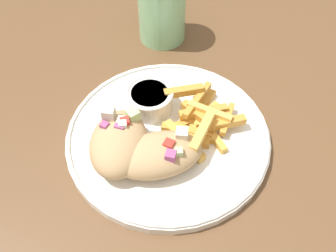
% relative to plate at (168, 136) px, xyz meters
% --- Properties ---
extents(table, '(1.33, 1.33, 0.75)m').
position_rel_plate_xyz_m(table, '(-0.04, -0.02, -0.08)').
color(table, brown).
rests_on(table, ground_plane).
extents(plate, '(0.31, 0.31, 0.02)m').
position_rel_plate_xyz_m(plate, '(0.00, 0.00, 0.00)').
color(plate, white).
rests_on(plate, table).
extents(pita_sandwich_near, '(0.15, 0.13, 0.05)m').
position_rel_plate_xyz_m(pita_sandwich_near, '(-0.05, -0.03, 0.03)').
color(pita_sandwich_near, tan).
rests_on(pita_sandwich_near, plate).
extents(pita_sandwich_far, '(0.14, 0.14, 0.07)m').
position_rel_plate_xyz_m(pita_sandwich_far, '(-0.07, 0.03, 0.03)').
color(pita_sandwich_far, tan).
rests_on(pita_sandwich_far, plate).
extents(fries_pile, '(0.13, 0.13, 0.04)m').
position_rel_plate_xyz_m(fries_pile, '(0.04, -0.02, 0.02)').
color(fries_pile, gold).
rests_on(fries_pile, plate).
extents(sauce_ramekin, '(0.07, 0.07, 0.04)m').
position_rel_plate_xyz_m(sauce_ramekin, '(0.02, 0.06, 0.03)').
color(sauce_ramekin, white).
rests_on(sauce_ramekin, plate).
extents(water_glass, '(0.09, 0.09, 0.12)m').
position_rel_plate_xyz_m(water_glass, '(0.18, 0.18, 0.05)').
color(water_glass, '#8CCC93').
rests_on(water_glass, table).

